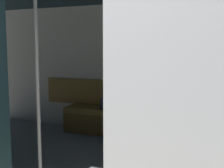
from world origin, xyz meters
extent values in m
cube|color=#ADAFB5|center=(-0.95, 0.02, 1.09)|extent=(0.95, 0.12, 2.17)
cube|color=black|center=(-0.95, 0.03, 1.35)|extent=(0.52, 0.02, 0.55)
cube|color=slate|center=(0.00, -1.38, 0.00)|extent=(6.08, 2.76, 0.01)
cube|color=silver|center=(0.00, -2.76, 1.09)|extent=(6.08, 0.10, 2.17)
cube|color=olive|center=(0.00, -2.70, 0.66)|extent=(3.52, 0.06, 0.45)
cube|color=olive|center=(0.00, -2.48, 0.39)|extent=(2.43, 0.44, 0.09)
cube|color=brown|center=(0.00, -2.28, 0.17)|extent=(2.43, 0.04, 0.34)
cube|color=#D8CC4C|center=(-0.01, -2.46, 0.68)|extent=(0.41, 0.27, 0.50)
sphere|color=#8C664C|center=(-0.01, -2.46, 1.03)|extent=(0.21, 0.21, 0.21)
sphere|color=#997F59|center=(-0.01, -2.47, 1.07)|extent=(0.19, 0.19, 0.19)
cylinder|color=#D8CC4C|center=(-0.25, -2.46, 0.71)|extent=(0.08, 0.08, 0.44)
cylinder|color=#D8CC4C|center=(0.22, -2.40, 0.71)|extent=(0.08, 0.08, 0.44)
cylinder|color=#2D2D38|center=(-0.13, -2.28, 0.48)|extent=(0.19, 0.41, 0.14)
cylinder|color=#2D2D38|center=(0.05, -2.25, 0.48)|extent=(0.19, 0.41, 0.14)
cylinder|color=#2D2D38|center=(-0.16, -2.08, 0.24)|extent=(0.10, 0.10, 0.39)
cylinder|color=#2D2D38|center=(0.02, -2.05, 0.24)|extent=(0.10, 0.10, 0.39)
cube|color=black|center=(-0.16, -2.03, 0.03)|extent=(0.13, 0.23, 0.06)
cube|color=black|center=(0.01, -2.00, 0.03)|extent=(0.13, 0.23, 0.06)
cube|color=#262D4C|center=(0.45, -2.46, 0.52)|extent=(0.26, 0.14, 0.17)
cube|color=#1A2035|center=(0.45, -2.38, 0.51)|extent=(0.02, 0.01, 0.14)
cube|color=gold|center=(-0.39, -2.52, 0.45)|extent=(0.16, 0.23, 0.03)
cylinder|color=silver|center=(0.42, -0.42, 1.08)|extent=(0.04, 0.04, 2.15)
camera|label=1|loc=(-1.23, 1.92, 1.40)|focal=45.99mm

